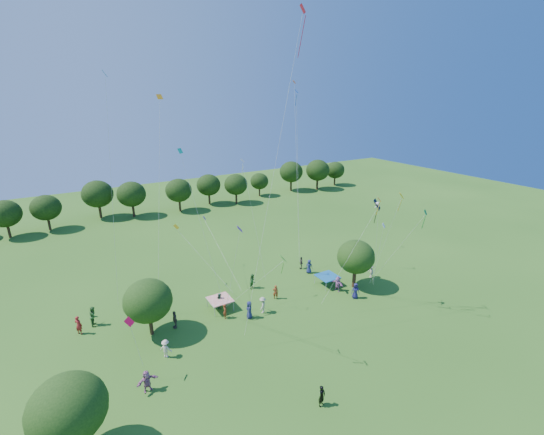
{
  "coord_description": "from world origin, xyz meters",
  "views": [
    {
      "loc": [
        -14.2,
        -9.62,
        20.25
      ],
      "look_at": [
        0.0,
        14.0,
        11.0
      ],
      "focal_mm": 24.0,
      "sensor_mm": 36.0,
      "label": 1
    }
  ],
  "objects_px": {
    "tent_red_stripe": "(220,299)",
    "pirate_kite": "(376,207)",
    "man_in_black": "(322,396)",
    "red_high_kite": "(291,81)",
    "near_tree_north": "(148,301)",
    "near_tree_east": "(356,257)",
    "near_tree_west": "(68,409)",
    "tent_blue": "(328,276)"
  },
  "relations": [
    {
      "from": "man_in_black",
      "to": "pirate_kite",
      "type": "height_order",
      "value": "pirate_kite"
    },
    {
      "from": "near_tree_west",
      "to": "pirate_kite",
      "type": "xyz_separation_m",
      "value": [
        26.68,
        3.26,
        6.87
      ]
    },
    {
      "from": "tent_red_stripe",
      "to": "pirate_kite",
      "type": "height_order",
      "value": "pirate_kite"
    },
    {
      "from": "tent_blue",
      "to": "near_tree_west",
      "type": "bearing_deg",
      "value": -161.68
    },
    {
      "from": "red_high_kite",
      "to": "tent_red_stripe",
      "type": "bearing_deg",
      "value": 137.1
    },
    {
      "from": "red_high_kite",
      "to": "man_in_black",
      "type": "bearing_deg",
      "value": -110.59
    },
    {
      "from": "near_tree_north",
      "to": "red_high_kite",
      "type": "distance_m",
      "value": 21.89
    },
    {
      "from": "near_tree_north",
      "to": "near_tree_east",
      "type": "height_order",
      "value": "near_tree_east"
    },
    {
      "from": "tent_blue",
      "to": "red_high_kite",
      "type": "bearing_deg",
      "value": -158.38
    },
    {
      "from": "near_tree_west",
      "to": "tent_blue",
      "type": "bearing_deg",
      "value": 18.32
    },
    {
      "from": "tent_red_stripe",
      "to": "red_high_kite",
      "type": "height_order",
      "value": "red_high_kite"
    },
    {
      "from": "tent_red_stripe",
      "to": "pirate_kite",
      "type": "distance_m",
      "value": 17.65
    },
    {
      "from": "pirate_kite",
      "to": "near_tree_east",
      "type": "bearing_deg",
      "value": 68.67
    },
    {
      "from": "near_tree_east",
      "to": "tent_red_stripe",
      "type": "distance_m",
      "value": 15.18
    },
    {
      "from": "red_high_kite",
      "to": "tent_blue",
      "type": "bearing_deg",
      "value": 21.62
    },
    {
      "from": "near_tree_east",
      "to": "man_in_black",
      "type": "bearing_deg",
      "value": -140.21
    },
    {
      "from": "pirate_kite",
      "to": "red_high_kite",
      "type": "bearing_deg",
      "value": 163.92
    },
    {
      "from": "man_in_black",
      "to": "pirate_kite",
      "type": "distance_m",
      "value": 17.24
    },
    {
      "from": "near_tree_north",
      "to": "red_high_kite",
      "type": "height_order",
      "value": "red_high_kite"
    },
    {
      "from": "near_tree_east",
      "to": "red_high_kite",
      "type": "height_order",
      "value": "red_high_kite"
    },
    {
      "from": "near_tree_east",
      "to": "tent_blue",
      "type": "xyz_separation_m",
      "value": [
        -2.23,
        1.88,
        -2.62
      ]
    },
    {
      "from": "near_tree_east",
      "to": "near_tree_west",
      "type": "bearing_deg",
      "value": -166.63
    },
    {
      "from": "near_tree_east",
      "to": "red_high_kite",
      "type": "relative_size",
      "value": 0.22
    },
    {
      "from": "near_tree_west",
      "to": "near_tree_north",
      "type": "relative_size",
      "value": 1.04
    },
    {
      "from": "near_tree_north",
      "to": "near_tree_east",
      "type": "xyz_separation_m",
      "value": [
        21.41,
        -2.97,
        0.25
      ]
    },
    {
      "from": "near_tree_west",
      "to": "tent_blue",
      "type": "relative_size",
      "value": 2.51
    },
    {
      "from": "near_tree_north",
      "to": "red_high_kite",
      "type": "xyz_separation_m",
      "value": [
        11.85,
        -3.99,
        17.96
      ]
    },
    {
      "from": "tent_red_stripe",
      "to": "red_high_kite",
      "type": "xyz_separation_m",
      "value": [
        4.96,
        -4.61,
        20.33
      ]
    },
    {
      "from": "near_tree_north",
      "to": "tent_red_stripe",
      "type": "relative_size",
      "value": 2.41
    },
    {
      "from": "near_tree_east",
      "to": "tent_blue",
      "type": "bearing_deg",
      "value": 139.93
    },
    {
      "from": "tent_red_stripe",
      "to": "near_tree_north",
      "type": "bearing_deg",
      "value": -174.85
    },
    {
      "from": "man_in_black",
      "to": "red_high_kite",
      "type": "bearing_deg",
      "value": 47.52
    },
    {
      "from": "near_tree_west",
      "to": "pirate_kite",
      "type": "height_order",
      "value": "pirate_kite"
    },
    {
      "from": "man_in_black",
      "to": "pirate_kite",
      "type": "bearing_deg",
      "value": 10.84
    },
    {
      "from": "red_high_kite",
      "to": "near_tree_west",
      "type": "bearing_deg",
      "value": -163.02
    },
    {
      "from": "tent_red_stripe",
      "to": "man_in_black",
      "type": "xyz_separation_m",
      "value": [
        1.17,
        -14.71,
        -0.23
      ]
    },
    {
      "from": "near_tree_west",
      "to": "near_tree_north",
      "type": "distance_m",
      "value": 11.67
    },
    {
      "from": "man_in_black",
      "to": "red_high_kite",
      "type": "xyz_separation_m",
      "value": [
        3.79,
        10.09,
        20.56
      ]
    },
    {
      "from": "man_in_black",
      "to": "red_high_kite",
      "type": "distance_m",
      "value": 23.22
    },
    {
      "from": "near_tree_north",
      "to": "near_tree_east",
      "type": "relative_size",
      "value": 0.96
    },
    {
      "from": "near_tree_north",
      "to": "man_in_black",
      "type": "bearing_deg",
      "value": -60.21
    },
    {
      "from": "near_tree_north",
      "to": "tent_blue",
      "type": "height_order",
      "value": "near_tree_north"
    }
  ]
}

